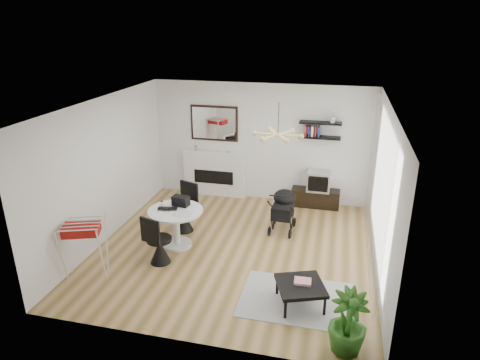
% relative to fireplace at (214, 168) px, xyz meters
% --- Properties ---
extents(floor, '(5.00, 5.00, 0.00)m').
position_rel_fireplace_xyz_m(floor, '(1.10, -2.42, -0.69)').
color(floor, olive).
rests_on(floor, ground).
extents(ceiling, '(5.00, 5.00, 0.00)m').
position_rel_fireplace_xyz_m(ceiling, '(1.10, -2.42, 2.01)').
color(ceiling, white).
rests_on(ceiling, wall_back).
extents(wall_back, '(5.00, 0.00, 5.00)m').
position_rel_fireplace_xyz_m(wall_back, '(1.10, 0.08, 0.66)').
color(wall_back, white).
rests_on(wall_back, floor).
extents(wall_left, '(0.00, 5.00, 5.00)m').
position_rel_fireplace_xyz_m(wall_left, '(-1.40, -2.42, 0.66)').
color(wall_left, white).
rests_on(wall_left, floor).
extents(wall_right, '(0.00, 5.00, 5.00)m').
position_rel_fireplace_xyz_m(wall_right, '(3.60, -2.42, 0.66)').
color(wall_right, white).
rests_on(wall_right, floor).
extents(sheer_curtain, '(0.04, 3.60, 2.60)m').
position_rel_fireplace_xyz_m(sheer_curtain, '(3.50, -2.22, 0.66)').
color(sheer_curtain, white).
rests_on(sheer_curtain, wall_right).
extents(fireplace, '(1.50, 0.17, 2.16)m').
position_rel_fireplace_xyz_m(fireplace, '(0.00, 0.00, 0.00)').
color(fireplace, white).
rests_on(fireplace, floor).
extents(shelf_lower, '(0.90, 0.25, 0.04)m').
position_rel_fireplace_xyz_m(shelf_lower, '(2.41, -0.05, 0.91)').
color(shelf_lower, black).
rests_on(shelf_lower, wall_back).
extents(shelf_upper, '(0.90, 0.25, 0.04)m').
position_rel_fireplace_xyz_m(shelf_upper, '(2.41, -0.05, 1.23)').
color(shelf_upper, black).
rests_on(shelf_upper, wall_back).
extents(pendant_lamp, '(0.90, 0.90, 0.10)m').
position_rel_fireplace_xyz_m(pendant_lamp, '(1.80, -2.12, 1.46)').
color(pendant_lamp, tan).
rests_on(pendant_lamp, ceiling).
extents(tv_console, '(1.07, 0.37, 0.40)m').
position_rel_fireplace_xyz_m(tv_console, '(2.41, -0.12, -0.48)').
color(tv_console, black).
rests_on(tv_console, floor).
extents(crt_tv, '(0.51, 0.44, 0.44)m').
position_rel_fireplace_xyz_m(crt_tv, '(2.46, -0.12, -0.06)').
color(crt_tv, '#B8B8BA').
rests_on(crt_tv, tv_console).
extents(dining_table, '(1.01, 1.01, 0.74)m').
position_rel_fireplace_xyz_m(dining_table, '(0.01, -2.55, -0.20)').
color(dining_table, white).
rests_on(dining_table, floor).
extents(laptop, '(0.40, 0.30, 0.03)m').
position_rel_fireplace_xyz_m(laptop, '(-0.12, -2.61, 0.07)').
color(laptop, black).
rests_on(laptop, dining_table).
extents(black_bag, '(0.33, 0.23, 0.18)m').
position_rel_fireplace_xyz_m(black_bag, '(0.05, -2.33, 0.14)').
color(black_bag, black).
rests_on(black_bag, dining_table).
extents(newspaper, '(0.33, 0.28, 0.01)m').
position_rel_fireplace_xyz_m(newspaper, '(0.20, -2.67, 0.06)').
color(newspaper, silver).
rests_on(newspaper, dining_table).
extents(drinking_glass, '(0.05, 0.05, 0.09)m').
position_rel_fireplace_xyz_m(drinking_glass, '(-0.30, -2.42, 0.10)').
color(drinking_glass, white).
rests_on(drinking_glass, dining_table).
extents(chair_far, '(0.51, 0.52, 0.98)m').
position_rel_fireplace_xyz_m(chair_far, '(-0.07, -1.92, -0.38)').
color(chair_far, black).
rests_on(chair_far, floor).
extents(chair_near, '(0.48, 0.49, 0.92)m').
position_rel_fireplace_xyz_m(chair_near, '(-0.06, -3.18, -0.39)').
color(chair_near, black).
rests_on(chair_near, floor).
extents(drying_rack, '(0.82, 0.79, 0.97)m').
position_rel_fireplace_xyz_m(drying_rack, '(-1.07, -3.81, -0.17)').
color(drying_rack, white).
rests_on(drying_rack, floor).
extents(stroller, '(0.49, 0.77, 0.92)m').
position_rel_fireplace_xyz_m(stroller, '(1.85, -1.43, -0.29)').
color(stroller, black).
rests_on(stroller, floor).
extents(rug, '(1.70, 1.22, 0.01)m').
position_rel_fireplace_xyz_m(rug, '(2.39, -3.69, -0.68)').
color(rug, '#A0A0A0').
rests_on(rug, floor).
extents(coffee_table, '(0.86, 0.86, 0.34)m').
position_rel_fireplace_xyz_m(coffee_table, '(2.45, -3.78, -0.37)').
color(coffee_table, black).
rests_on(coffee_table, rug).
extents(magazines, '(0.26, 0.21, 0.04)m').
position_rel_fireplace_xyz_m(magazines, '(2.47, -3.73, -0.31)').
color(magazines, '#D8364C').
rests_on(magazines, coffee_table).
extents(potted_plant, '(0.63, 0.63, 0.88)m').
position_rel_fireplace_xyz_m(potted_plant, '(3.12, -4.60, -0.24)').
color(potted_plant, '#2A611B').
rests_on(potted_plant, floor).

